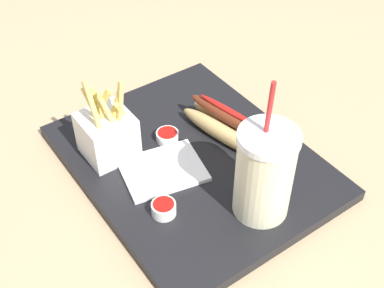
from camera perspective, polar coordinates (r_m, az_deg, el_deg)
The scene contains 8 objects.
ground_plane at distance 0.89m, azimuth -0.00°, elevation -2.85°, with size 2.40×2.40×0.02m, color tan.
food_tray at distance 0.87m, azimuth -0.00°, elevation -1.93°, with size 0.44×0.36×0.02m, color black.
soda_cup at distance 0.74m, azimuth 8.01°, elevation -3.22°, with size 0.09×0.09×0.23m.
fries_basket at distance 0.86m, azimuth -9.36°, elevation 1.11°, with size 0.08×0.08×0.16m.
hot_dog_1 at distance 0.89m, azimuth 3.93°, elevation 2.07°, with size 0.19×0.09×0.06m.
ketchup_cup_1 at distance 0.78m, azimuth -3.15°, elevation -7.09°, with size 0.04×0.04×0.02m.
ketchup_cup_2 at distance 0.89m, azimuth -2.74°, elevation 0.93°, with size 0.04×0.04×0.02m.
napkin_stack at distance 0.84m, azimuth -3.12°, elevation -3.03°, with size 0.10×0.13×0.01m, color white.
Camera 1 is at (-0.51, 0.36, 0.62)m, focal length 48.17 mm.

